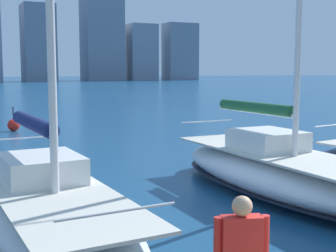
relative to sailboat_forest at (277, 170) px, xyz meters
The scene contains 3 objects.
sailboat_forest is the anchor object (origin of this frame).
sailboat_navy 6.57m from the sailboat_forest, ahead, with size 3.02×8.44×11.55m.
channel_buoy 18.35m from the sailboat_forest, 74.70° to the right, with size 0.70×0.70×1.40m.
Camera 1 is at (4.29, 2.85, 3.45)m, focal length 50.00 mm.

